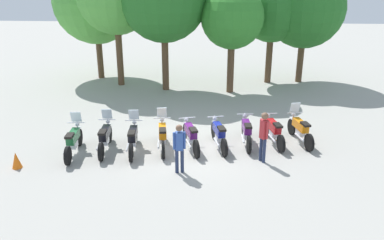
{
  "coord_description": "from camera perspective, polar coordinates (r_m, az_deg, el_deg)",
  "views": [
    {
      "loc": [
        0.98,
        -12.86,
        5.91
      ],
      "look_at": [
        0.0,
        0.5,
        0.9
      ],
      "focal_mm": 36.36,
      "sensor_mm": 36.0,
      "label": 1
    }
  ],
  "objects": [
    {
      "name": "tree_4",
      "position": [
        22.68,
        11.7,
        15.53
      ],
      "size": [
        3.57,
        3.57,
        5.91
      ],
      "color": "brown",
      "rests_on": "ground_plane"
    },
    {
      "name": "motorcycle_7",
      "position": [
        14.71,
        11.85,
        -1.52
      ],
      "size": [
        0.73,
        2.16,
        0.99
      ],
      "rotation": [
        0.0,
        0.0,
        1.8
      ],
      "color": "black",
      "rests_on": "ground_plane"
    },
    {
      "name": "traffic_cone",
      "position": [
        13.89,
        -24.38,
        -5.38
      ],
      "size": [
        0.32,
        0.32,
        0.55
      ],
      "primitive_type": "cone",
      "color": "orange",
      "rests_on": "ground_plane"
    },
    {
      "name": "person_1",
      "position": [
        13.0,
        10.47,
        -1.91
      ],
      "size": [
        0.32,
        0.38,
        1.75
      ],
      "rotation": [
        0.0,
        0.0,
        3.74
      ],
      "color": "#232D4C",
      "rests_on": "ground_plane"
    },
    {
      "name": "tree_0",
      "position": [
        23.98,
        -14.0,
        16.51
      ],
      "size": [
        4.85,
        4.85,
        6.91
      ],
      "color": "brown",
      "rests_on": "ground_plane"
    },
    {
      "name": "motorcycle_0",
      "position": [
        14.12,
        -17.0,
        -2.89
      ],
      "size": [
        0.62,
        2.19,
        1.37
      ],
      "rotation": [
        0.0,
        0.0,
        1.67
      ],
      "color": "black",
      "rests_on": "ground_plane"
    },
    {
      "name": "motorcycle_6",
      "position": [
        14.48,
        7.98,
        -1.63
      ],
      "size": [
        0.62,
        2.19,
        0.99
      ],
      "rotation": [
        0.0,
        0.0,
        1.64
      ],
      "color": "black",
      "rests_on": "ground_plane"
    },
    {
      "name": "ground_plane",
      "position": [
        14.18,
        -0.15,
        -4.11
      ],
      "size": [
        80.0,
        80.0,
        0.0
      ],
      "primitive_type": "plane",
      "color": "#9E9B93"
    },
    {
      "name": "motorcycle_1",
      "position": [
        14.14,
        -12.64,
        -2.44
      ],
      "size": [
        0.62,
        2.19,
        1.37
      ],
      "rotation": [
        0.0,
        0.0,
        1.66
      ],
      "color": "black",
      "rests_on": "ground_plane"
    },
    {
      "name": "tree_3",
      "position": [
        20.36,
        5.93,
        14.69
      ],
      "size": [
        3.21,
        3.21,
        5.52
      ],
      "color": "brown",
      "rests_on": "ground_plane"
    },
    {
      "name": "motorcycle_8",
      "position": [
        15.05,
        15.56,
        -1.28
      ],
      "size": [
        0.75,
        2.15,
        1.37
      ],
      "rotation": [
        0.0,
        0.0,
        1.8
      ],
      "color": "black",
      "rests_on": "ground_plane"
    },
    {
      "name": "motorcycle_2",
      "position": [
        13.88,
        -8.65,
        -2.6
      ],
      "size": [
        0.62,
        2.19,
        1.37
      ],
      "rotation": [
        0.0,
        0.0,
        1.69
      ],
      "color": "black",
      "rests_on": "ground_plane"
    },
    {
      "name": "motorcycle_5",
      "position": [
        14.12,
        3.95,
        -2.06
      ],
      "size": [
        0.77,
        2.15,
        0.99
      ],
      "rotation": [
        0.0,
        0.0,
        1.82
      ],
      "color": "black",
      "rests_on": "ground_plane"
    },
    {
      "name": "tree_5",
      "position": [
        23.26,
        16.28,
        15.4
      ],
      "size": [
        4.37,
        4.37,
        6.35
      ],
      "color": "brown",
      "rests_on": "ground_plane"
    },
    {
      "name": "person_0",
      "position": [
        12.1,
        -1.87,
        -3.72
      ],
      "size": [
        0.41,
        0.26,
        1.63
      ],
      "rotation": [
        0.0,
        0.0,
        1.8
      ],
      "color": "#232D4C",
      "rests_on": "ground_plane"
    },
    {
      "name": "motorcycle_4",
      "position": [
        13.97,
        -0.2,
        -2.25
      ],
      "size": [
        0.88,
        2.11,
        0.99
      ],
      "rotation": [
        0.0,
        0.0,
        1.89
      ],
      "color": "black",
      "rests_on": "ground_plane"
    },
    {
      "name": "motorcycle_3",
      "position": [
        13.99,
        -4.34,
        -2.22
      ],
      "size": [
        0.64,
        2.18,
        1.37
      ],
      "rotation": [
        0.0,
        0.0,
        1.74
      ],
      "color": "black",
      "rests_on": "ground_plane"
    }
  ]
}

